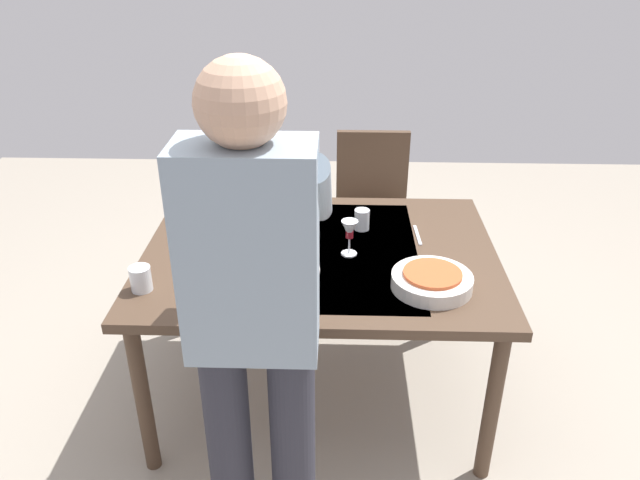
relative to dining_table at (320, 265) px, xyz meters
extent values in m
plane|color=#9E9384|center=(0.00, 0.00, -0.67)|extent=(6.00, 6.00, 0.00)
cube|color=#4C3828|center=(0.00, 0.00, 0.05)|extent=(1.45, 1.08, 0.04)
cube|color=#B2B7C1|center=(0.00, 0.00, 0.07)|extent=(0.80, 0.92, 0.00)
cylinder|color=#4C3828|center=(-0.65, -0.47, -0.32)|extent=(0.06, 0.06, 0.70)
cylinder|color=#4C3828|center=(0.65, -0.47, -0.32)|extent=(0.06, 0.06, 0.70)
cylinder|color=#4C3828|center=(-0.65, 0.47, -0.32)|extent=(0.06, 0.06, 0.70)
cylinder|color=#4C3828|center=(0.65, 0.47, -0.32)|extent=(0.06, 0.06, 0.70)
cube|color=#352114|center=(-0.26, -0.84, -0.22)|extent=(0.40, 0.40, 0.04)
cube|color=#4C3828|center=(-0.26, -1.02, 0.03)|extent=(0.40, 0.04, 0.45)
cylinder|color=#4C3828|center=(-0.43, -1.01, -0.44)|extent=(0.04, 0.04, 0.43)
cylinder|color=#4C3828|center=(-0.09, -1.01, -0.44)|extent=(0.04, 0.04, 0.43)
cylinder|color=#4C3828|center=(-0.43, -0.67, -0.44)|extent=(0.04, 0.04, 0.43)
cylinder|color=#4C3828|center=(-0.09, -0.67, -0.44)|extent=(0.04, 0.04, 0.43)
cylinder|color=#2D2D38|center=(0.26, 0.82, -0.23)|extent=(0.14, 0.14, 0.88)
cylinder|color=#2D2D38|center=(0.06, 0.82, -0.23)|extent=(0.14, 0.14, 0.88)
cube|color=#8C9EAD|center=(0.16, 0.82, 0.51)|extent=(0.36, 0.20, 0.60)
sphere|color=tan|center=(0.16, 0.82, 0.91)|extent=(0.22, 0.22, 0.22)
cylinder|color=#8C9EAD|center=(0.33, 0.58, 0.58)|extent=(0.08, 0.52, 0.40)
cylinder|color=#8C9EAD|center=(-0.01, 0.58, 0.58)|extent=(0.08, 0.52, 0.40)
cylinder|color=black|center=(0.47, -0.47, 0.17)|extent=(0.07, 0.07, 0.20)
cylinder|color=black|center=(0.47, -0.47, 0.31)|extent=(0.03, 0.03, 0.08)
cylinder|color=black|center=(0.47, -0.47, 0.36)|extent=(0.03, 0.03, 0.02)
cylinder|color=white|center=(-0.12, 0.03, 0.07)|extent=(0.06, 0.06, 0.01)
cylinder|color=white|center=(-0.12, 0.03, 0.11)|extent=(0.01, 0.01, 0.07)
cone|color=white|center=(-0.12, 0.03, 0.18)|extent=(0.07, 0.07, 0.07)
cylinder|color=maroon|center=(-0.12, 0.03, 0.16)|extent=(0.03, 0.03, 0.03)
cylinder|color=white|center=(0.48, -0.28, 0.07)|extent=(0.06, 0.06, 0.01)
cylinder|color=white|center=(0.48, -0.28, 0.11)|extent=(0.01, 0.01, 0.07)
cone|color=white|center=(0.48, -0.28, 0.18)|extent=(0.07, 0.07, 0.07)
cylinder|color=beige|center=(0.48, -0.28, 0.16)|extent=(0.03, 0.03, 0.03)
cylinder|color=silver|center=(0.65, 0.32, 0.12)|extent=(0.08, 0.08, 0.09)
cylinder|color=silver|center=(-0.18, -0.20, 0.11)|extent=(0.07, 0.07, 0.09)
cylinder|color=silver|center=(-0.42, 0.27, 0.10)|extent=(0.30, 0.30, 0.05)
cylinder|color=#C6562D|center=(-0.42, 0.27, 0.12)|extent=(0.22, 0.22, 0.03)
cylinder|color=silver|center=(0.22, -0.26, 0.07)|extent=(0.23, 0.23, 0.01)
cylinder|color=silver|center=(0.11, 0.17, 0.07)|extent=(0.23, 0.23, 0.01)
cube|color=silver|center=(0.42, 0.21, 0.07)|extent=(0.02, 0.20, 0.00)
cube|color=silver|center=(-0.42, -0.15, 0.07)|extent=(0.02, 0.18, 0.00)
camera|label=1|loc=(-0.07, 2.22, 1.29)|focal=34.58mm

